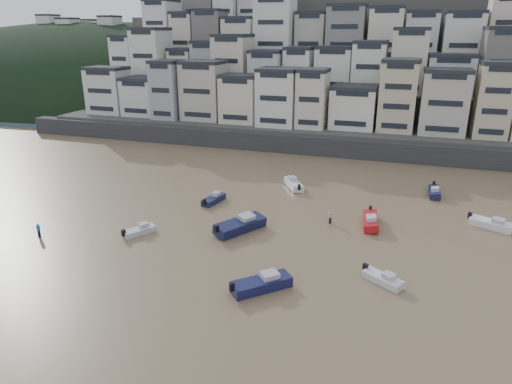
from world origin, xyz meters
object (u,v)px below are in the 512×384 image
(boat_a, at_px, (261,281))
(person_blue, at_px, (39,230))
(boat_h, at_px, (294,183))
(boat_b, at_px, (383,278))
(boat_j, at_px, (139,230))
(person_pink, at_px, (330,217))
(boat_c, at_px, (240,223))
(boat_e, at_px, (371,219))
(boat_g, at_px, (491,222))
(boat_f, at_px, (214,198))
(boat_i, at_px, (435,191))

(boat_a, relative_size, person_blue, 3.63)
(boat_h, bearing_deg, boat_b, -179.45)
(boat_j, bearing_deg, person_pink, -33.42)
(boat_b, bearing_deg, person_blue, -144.61)
(boat_j, bearing_deg, boat_c, -37.11)
(boat_e, bearing_deg, boat_a, -30.98)
(boat_c, bearing_deg, boat_h, 23.35)
(boat_e, height_order, person_blue, person_blue)
(boat_b, relative_size, person_blue, 2.56)
(boat_e, distance_m, boat_c, 16.15)
(boat_g, height_order, boat_b, boat_g)
(boat_c, bearing_deg, boat_b, -81.36)
(boat_g, relative_size, boat_a, 0.85)
(boat_b, relative_size, boat_f, 0.93)
(boat_e, relative_size, person_blue, 3.44)
(boat_i, height_order, boat_a, boat_a)
(boat_c, bearing_deg, boat_j, 143.20)
(boat_j, height_order, person_pink, person_pink)
(person_pink, bearing_deg, boat_a, -101.52)
(boat_a, bearing_deg, boat_f, 80.11)
(boat_c, relative_size, person_blue, 4.20)
(boat_e, xyz_separation_m, person_pink, (-4.84, -0.90, 0.05))
(boat_j, bearing_deg, boat_a, -81.70)
(boat_i, distance_m, boat_f, 32.11)
(boat_e, relative_size, boat_a, 0.95)
(person_blue, bearing_deg, boat_f, 48.51)
(boat_c, height_order, boat_a, boat_c)
(boat_e, height_order, boat_c, boat_c)
(boat_c, height_order, person_pink, boat_c)
(person_blue, xyz_separation_m, person_pink, (31.63, 14.60, 0.00))
(boat_j, height_order, person_blue, person_blue)
(boat_j, bearing_deg, person_blue, 142.97)
(boat_h, bearing_deg, boat_a, 157.42)
(boat_h, height_order, person_pink, person_pink)
(boat_h, bearing_deg, boat_c, 141.96)
(boat_i, relative_size, boat_g, 0.96)
(boat_j, distance_m, person_blue, 11.53)
(boat_a, relative_size, person_pink, 3.63)
(boat_b, distance_m, boat_a, 11.67)
(boat_j, relative_size, boat_c, 0.57)
(boat_c, distance_m, boat_a, 13.31)
(boat_h, distance_m, person_blue, 35.73)
(person_blue, bearing_deg, boat_c, 22.32)
(boat_f, relative_size, boat_a, 0.76)
(boat_e, xyz_separation_m, boat_f, (-21.59, 1.33, -0.16))
(boat_g, relative_size, boat_c, 0.74)
(boat_e, bearing_deg, boat_g, 98.84)
(boat_f, distance_m, person_blue, 22.46)
(boat_h, xyz_separation_m, person_blue, (-24.05, -26.42, 0.09))
(person_blue, bearing_deg, boat_i, 33.61)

